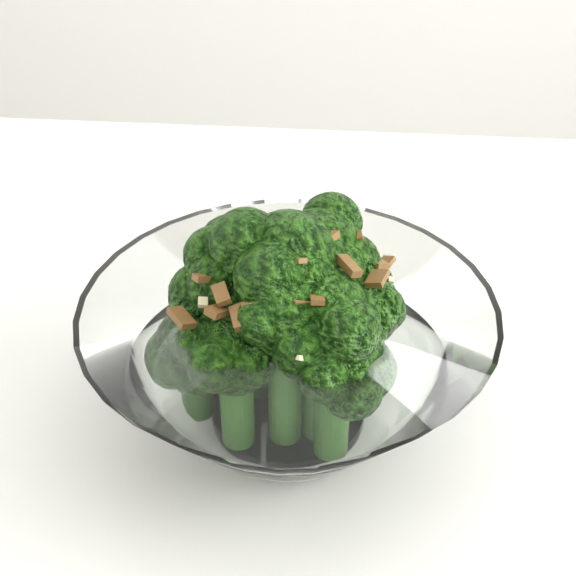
{
  "coord_description": "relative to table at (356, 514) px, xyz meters",
  "views": [
    {
      "loc": [
        -0.03,
        -0.27,
        1.08
      ],
      "look_at": [
        -0.05,
        0.06,
        0.84
      ],
      "focal_mm": 50.0,
      "sensor_mm": 36.0,
      "label": 1
    }
  ],
  "objects": [
    {
      "name": "table",
      "position": [
        0.0,
        0.0,
        0.0
      ],
      "size": [
        1.22,
        0.83,
        0.75
      ],
      "color": "white",
      "rests_on": "ground"
    },
    {
      "name": "broccoli_dish",
      "position": [
        -0.04,
        0.01,
        0.12
      ],
      "size": [
        0.22,
        0.22,
        0.13
      ],
      "color": "white",
      "rests_on": "table"
    }
  ]
}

